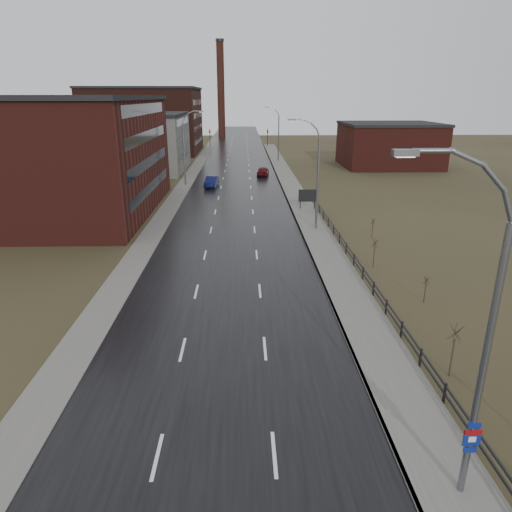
{
  "coord_description": "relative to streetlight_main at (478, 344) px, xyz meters",
  "views": [
    {
      "loc": [
        1.19,
        -10.34,
        13.4
      ],
      "look_at": [
        2.0,
        19.25,
        3.0
      ],
      "focal_mm": 32.0,
      "sensor_mm": 36.0,
      "label": 1
    }
  ],
  "objects": [
    {
      "name": "streetlight_left",
      "position": [
        -16.17,
        60.0,
        -0.22
      ],
      "size": [
        3.36,
        0.28,
        11.35
      ],
      "color": "slate",
      "rests_on": "ground"
    },
    {
      "name": "streetlight_main",
      "position": [
        0.0,
        0.0,
        0.0
      ],
      "size": [
        3.91,
        0.29,
        12.11
      ],
      "color": "slate",
      "rests_on": "ground"
    },
    {
      "name": "building_right",
      "position": [
        21.83,
        80.0,
        -1.8
      ],
      "size": [
        18.36,
        16.32,
        8.5
      ],
      "color": "#471914",
      "rests_on": "ground"
    },
    {
      "name": "streetlight_right_mid",
      "position": [
        0.03,
        34.0,
        -0.22
      ],
      "size": [
        3.36,
        0.28,
        11.35
      ],
      "color": "slate",
      "rests_on": "ground"
    },
    {
      "name": "car_near",
      "position": [
        -12.22,
        58.09,
        -5.25
      ],
      "size": [
        2.17,
        5.07,
        1.63
      ],
      "primitive_type": "imported",
      "rotation": [
        0.0,
        0.0,
        -0.09
      ],
      "color": "#0C113E",
      "rests_on": "ground"
    },
    {
      "name": "shrub_f",
      "position": [
        5.52,
        31.01,
        -5.01
      ],
      "size": [
        0.47,
        0.5,
        1.97
      ],
      "color": "#382D23",
      "rests_on": "ground"
    },
    {
      "name": "guardrail",
      "position": [
        1.83,
        16.32,
        -5.35
      ],
      "size": [
        0.1,
        53.05,
        1.1
      ],
      "color": "black",
      "rests_on": "ground"
    },
    {
      "name": "smokestack",
      "position": [
        -14.47,
        148.0,
        9.44
      ],
      "size": [
        2.7,
        2.7,
        30.7
      ],
      "color": "#331611",
      "rests_on": "ground"
    },
    {
      "name": "shrub_e",
      "position": [
        3.38,
        22.71,
        -4.75
      ],
      "size": [
        0.58,
        0.61,
        2.46
      ],
      "color": "#382D23",
      "rests_on": "ground"
    },
    {
      "name": "shrub_c",
      "position": [
        3.05,
        7.19,
        -4.54
      ],
      "size": [
        0.67,
        0.71,
        2.85
      ],
      "color": "#382D23",
      "rests_on": "ground"
    },
    {
      "name": "streetlight_right_far",
      "position": [
        0.03,
        88.0,
        -0.22
      ],
      "size": [
        3.36,
        0.28,
        11.35
      ],
      "color": "slate",
      "rests_on": "ground"
    },
    {
      "name": "sidewalk_left",
      "position": [
        -16.67,
        58.0,
        -6.0
      ],
      "size": [
        2.4,
        260.0,
        0.12
      ],
      "primitive_type": "cube",
      "color": "#595651",
      "rests_on": "ground"
    },
    {
      "name": "car_far",
      "position": [
        -3.84,
        68.48,
        -5.24
      ],
      "size": [
        2.48,
        5.01,
        1.64
      ],
      "primitive_type": "imported",
      "rotation": [
        0.0,
        0.0,
        3.03
      ],
      "color": "#4F0D10",
      "rests_on": "ground"
    },
    {
      "name": "warehouse_far",
      "position": [
        -31.47,
        106.0,
        1.7
      ],
      "size": [
        26.52,
        24.48,
        15.5
      ],
      "color": "#331611",
      "rests_on": "ground"
    },
    {
      "name": "traffic_light_right",
      "position": [
        -0.47,
        118.0,
        -1.46
      ],
      "size": [
        0.58,
        2.73,
        5.3
      ],
      "color": "black",
      "rests_on": "ground"
    },
    {
      "name": "road",
      "position": [
        -8.47,
        58.0,
        -6.03
      ],
      "size": [
        14.0,
        300.0,
        0.06
      ],
      "primitive_type": "cube",
      "color": "black",
      "rests_on": "ground"
    },
    {
      "name": "warehouse_mid",
      "position": [
        -26.46,
        76.0,
        -0.8
      ],
      "size": [
        16.32,
        20.4,
        10.5
      ],
      "color": "slate",
      "rests_on": "ground"
    },
    {
      "name": "sidewalk_right",
      "position": [
        0.13,
        33.0,
        -5.97
      ],
      "size": [
        3.2,
        180.0,
        0.18
      ],
      "primitive_type": "cube",
      "color": "#595651",
      "rests_on": "ground"
    },
    {
      "name": "shrub_d",
      "position": [
        5.04,
        15.85,
        -5.05
      ],
      "size": [
        0.46,
        0.48,
        1.91
      ],
      "color": "#382D23",
      "rests_on": "ground"
    },
    {
      "name": "warehouse_near",
      "position": [
        -29.46,
        43.0,
        0.7
      ],
      "size": [
        22.44,
        28.56,
        13.5
      ],
      "color": "#471914",
      "rests_on": "ground"
    },
    {
      "name": "billboard",
      "position": [
        0.63,
        42.97,
        -4.32
      ],
      "size": [
        2.29,
        0.17,
        2.58
      ],
      "color": "black",
      "rests_on": "ground"
    },
    {
      "name": "curb_right",
      "position": [
        -1.39,
        33.0,
        -5.97
      ],
      "size": [
        0.16,
        180.0,
        0.18
      ],
      "primitive_type": "cube",
      "color": "slate",
      "rests_on": "ground"
    },
    {
      "name": "traffic_light_left",
      "position": [
        -16.47,
        118.0,
        -1.46
      ],
      "size": [
        0.58,
        2.73,
        5.3
      ],
      "color": "black",
      "rests_on": "ground"
    }
  ]
}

